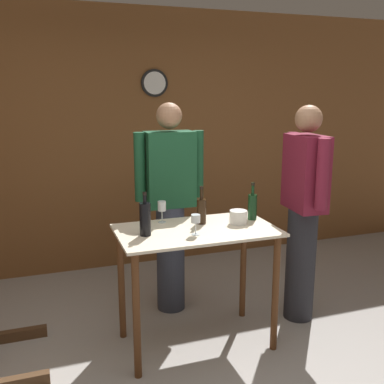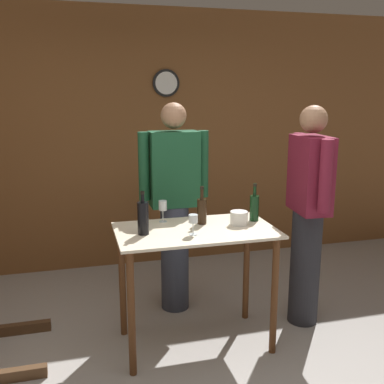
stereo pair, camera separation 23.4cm
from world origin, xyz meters
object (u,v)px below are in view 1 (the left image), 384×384
object	(u,v)px
wine_glass_near_left	(162,207)
person_visitor_with_scarf	(304,210)
wine_bottle_far_left	(145,218)
wine_bottle_left	(201,210)
wine_bottle_center	(252,206)
wine_glass_near_center	(196,220)
person_host	(170,204)
ice_bucket	(238,217)

from	to	relation	value
wine_glass_near_left	person_visitor_with_scarf	world-z (taller)	person_visitor_with_scarf
wine_bottle_far_left	wine_bottle_left	bearing A→B (deg)	16.72
wine_bottle_center	wine_glass_near_center	world-z (taller)	wine_bottle_center
wine_bottle_far_left	wine_glass_near_left	size ratio (longest dim) A/B	1.85
wine_bottle_center	wine_bottle_far_left	bearing A→B (deg)	-172.55
wine_glass_near_center	wine_glass_near_left	bearing A→B (deg)	111.04
wine_bottle_left	person_host	distance (m)	0.50
wine_bottle_left	person_visitor_with_scarf	bearing A→B (deg)	-1.43
wine_glass_near_left	wine_bottle_left	bearing A→B (deg)	-24.47
wine_bottle_far_left	person_host	bearing A→B (deg)	60.14
person_visitor_with_scarf	wine_bottle_center	bearing A→B (deg)	-179.64
wine_glass_near_left	ice_bucket	bearing A→B (deg)	-22.51
person_host	ice_bucket	bearing A→B (deg)	-58.88
wine_bottle_center	wine_glass_near_left	distance (m)	0.69
ice_bucket	person_visitor_with_scarf	distance (m)	0.61
wine_bottle_left	wine_glass_near_center	world-z (taller)	wine_bottle_left
wine_bottle_left	ice_bucket	bearing A→B (deg)	-20.41
wine_bottle_left	person_host	xyz separation A→B (m)	(-0.10, 0.49, -0.06)
wine_bottle_left	person_host	bearing A→B (deg)	101.21
wine_bottle_far_left	wine_glass_near_center	world-z (taller)	wine_bottle_far_left
wine_bottle_left	person_visitor_with_scarf	world-z (taller)	person_visitor_with_scarf
wine_glass_near_center	ice_bucket	size ratio (longest dim) A/B	1.10
wine_bottle_center	ice_bucket	xyz separation A→B (m)	(-0.15, -0.07, -0.06)
wine_bottle_far_left	wine_bottle_left	xyz separation A→B (m)	(0.46, 0.14, -0.02)
wine_bottle_left	wine_bottle_center	bearing A→B (deg)	-3.46
wine_glass_near_center	person_host	world-z (taller)	person_host
ice_bucket	person_visitor_with_scarf	bearing A→B (deg)	6.93
wine_glass_near_center	ice_bucket	bearing A→B (deg)	20.14
wine_glass_near_left	wine_bottle_center	bearing A→B (deg)	-12.28
wine_bottle_far_left	ice_bucket	size ratio (longest dim) A/B	2.34
wine_bottle_far_left	person_host	xyz separation A→B (m)	(0.36, 0.63, -0.08)
wine_glass_near_left	person_visitor_with_scarf	bearing A→B (deg)	-7.24
wine_bottle_center	person_host	xyz separation A→B (m)	(-0.50, 0.52, -0.06)
ice_bucket	wine_bottle_far_left	bearing A→B (deg)	-176.63
wine_bottle_left	wine_glass_near_left	distance (m)	0.30
wine_glass_near_left	wine_glass_near_center	distance (m)	0.39
wine_bottle_center	person_visitor_with_scarf	size ratio (longest dim) A/B	0.16
wine_bottle_far_left	wine_glass_near_left	world-z (taller)	wine_bottle_far_left
wine_bottle_left	ice_bucket	world-z (taller)	wine_bottle_left
wine_bottle_center	person_visitor_with_scarf	xyz separation A→B (m)	(0.46, 0.00, -0.07)
wine_bottle_far_left	wine_bottle_center	world-z (taller)	wine_bottle_far_left
wine_glass_near_center	person_visitor_with_scarf	bearing A→B (deg)	12.24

